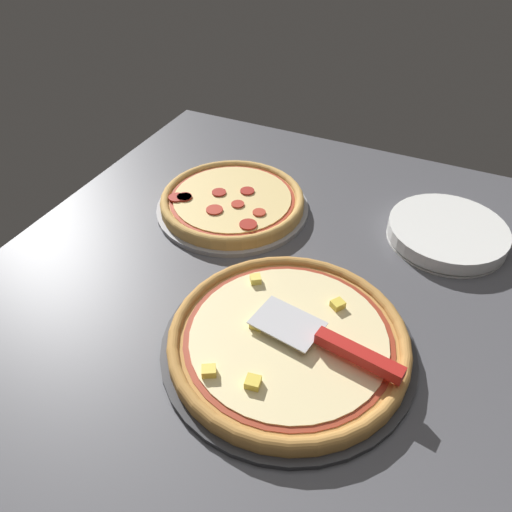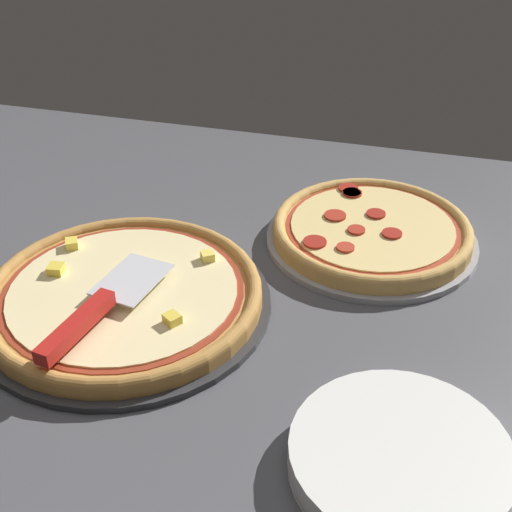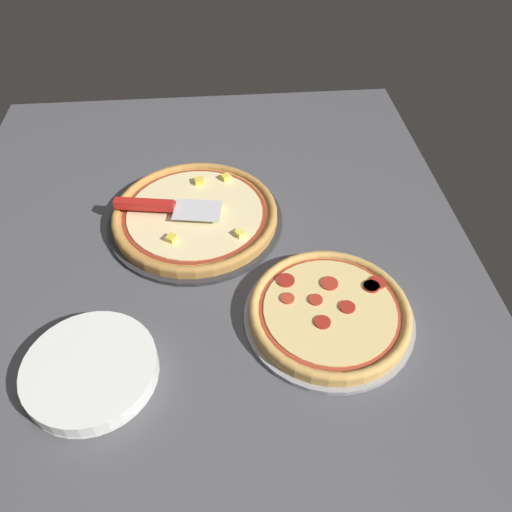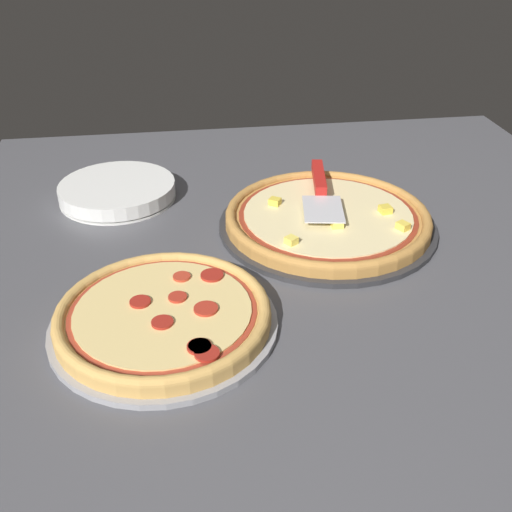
{
  "view_description": "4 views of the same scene",
  "coord_description": "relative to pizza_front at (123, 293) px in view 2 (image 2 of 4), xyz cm",
  "views": [
    {
      "loc": [
        -55.15,
        -19.64,
        64.48
      ],
      "look_at": [
        10.06,
        10.88,
        3.0
      ],
      "focal_mm": 35.0,
      "sensor_mm": 36.0,
      "label": 1
    },
    {
      "loc": [
        33.28,
        -74.31,
        61.86
      ],
      "look_at": [
        10.06,
        10.88,
        3.0
      ],
      "focal_mm": 50.0,
      "sensor_mm": 36.0,
      "label": 2
    },
    {
      "loc": [
        84.4,
        4.44,
        79.71
      ],
      "look_at": [
        10.06,
        10.88,
        3.0
      ],
      "focal_mm": 35.0,
      "sensor_mm": 36.0,
      "label": 3
    },
    {
      "loc": [
        22.38,
        95.31,
        55.54
      ],
      "look_at": [
        10.06,
        10.88,
        3.0
      ],
      "focal_mm": 42.0,
      "sensor_mm": 36.0,
      "label": 4
    }
  ],
  "objects": [
    {
      "name": "ground_plane",
      "position": [
        5.59,
        2.18,
        -4.18
      ],
      "size": [
        132.67,
        121.01,
        3.6
      ],
      "primitive_type": "cube",
      "color": "#4C4C51"
    },
    {
      "name": "pizza_pan_front",
      "position": [
        0.01,
        -0.02,
        -1.88
      ],
      "size": [
        41.36,
        41.36,
        1.0
      ],
      "primitive_type": "cylinder",
      "color": "#2D2D30",
      "rests_on": "ground_plane"
    },
    {
      "name": "pizza_front",
      "position": [
        0.0,
        0.0,
        0.0
      ],
      "size": [
        38.88,
        38.88,
        3.4
      ],
      "color": "#B77F3D",
      "rests_on": "pizza_pan_front"
    },
    {
      "name": "pizza_pan_back",
      "position": [
        31.29,
        26.15,
        -1.88
      ],
      "size": [
        33.72,
        33.72,
        1.0
      ],
      "primitive_type": "cylinder",
      "color": "#939399",
      "rests_on": "ground_plane"
    },
    {
      "name": "pizza_back",
      "position": [
        31.26,
        26.16,
        0.06
      ],
      "size": [
        31.7,
        31.7,
        2.77
      ],
      "color": "tan",
      "rests_on": "pizza_pan_back"
    },
    {
      "name": "serving_spatula",
      "position": [
        -0.39,
        -8.57,
        2.81
      ],
      "size": [
        9.06,
        25.27,
        2.0
      ],
      "color": "silver",
      "rests_on": "pizza_front"
    },
    {
      "name": "plate_stack",
      "position": [
        40.21,
        -18.71,
        -0.63
      ],
      "size": [
        23.94,
        23.94,
        3.5
      ],
      "color": "white",
      "rests_on": "ground_plane"
    }
  ]
}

